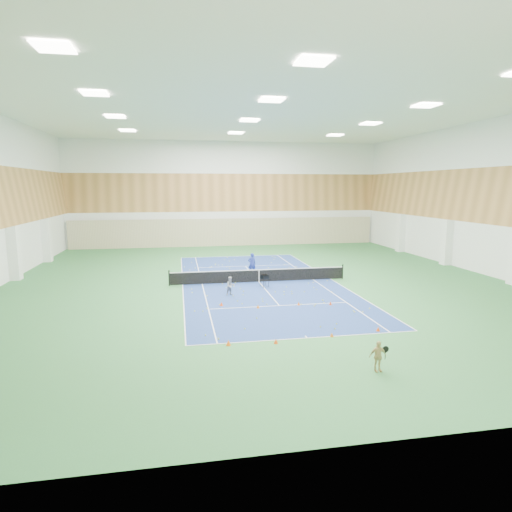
# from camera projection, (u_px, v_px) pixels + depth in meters

# --- Properties ---
(ground) EXTENTS (40.00, 40.00, 0.00)m
(ground) POSITION_uv_depth(u_px,v_px,m) (259.00, 282.00, 31.08)
(ground) COLOR #2E6C37
(ground) RESTS_ON ground
(room_shell) EXTENTS (36.00, 40.00, 12.00)m
(room_shell) POSITION_uv_depth(u_px,v_px,m) (259.00, 199.00, 30.12)
(room_shell) COLOR white
(room_shell) RESTS_ON ground
(wood_cladding) EXTENTS (36.00, 40.00, 8.00)m
(wood_cladding) POSITION_uv_depth(u_px,v_px,m) (259.00, 170.00, 29.80)
(wood_cladding) COLOR #B77E44
(wood_cladding) RESTS_ON room_shell
(ceiling_light_grid) EXTENTS (21.40, 25.40, 0.06)m
(ceiling_light_grid) POSITION_uv_depth(u_px,v_px,m) (259.00, 112.00, 29.18)
(ceiling_light_grid) COLOR white
(ceiling_light_grid) RESTS_ON room_shell
(court_surface) EXTENTS (10.97, 23.77, 0.01)m
(court_surface) POSITION_uv_depth(u_px,v_px,m) (259.00, 282.00, 31.08)
(court_surface) COLOR navy
(court_surface) RESTS_ON ground
(tennis_balls_scatter) EXTENTS (10.57, 22.77, 0.07)m
(tennis_balls_scatter) POSITION_uv_depth(u_px,v_px,m) (259.00, 281.00, 31.07)
(tennis_balls_scatter) COLOR yellow
(tennis_balls_scatter) RESTS_ON ground
(tennis_net) EXTENTS (12.80, 0.10, 1.10)m
(tennis_net) POSITION_uv_depth(u_px,v_px,m) (259.00, 275.00, 30.99)
(tennis_net) COLOR black
(tennis_net) RESTS_ON ground
(back_curtain) EXTENTS (35.40, 0.16, 3.20)m
(back_curtain) POSITION_uv_depth(u_px,v_px,m) (228.00, 232.00, 50.01)
(back_curtain) COLOR #C6B793
(back_curtain) RESTS_ON ground
(coach) EXTENTS (0.63, 0.42, 1.71)m
(coach) POSITION_uv_depth(u_px,v_px,m) (252.00, 264.00, 33.70)
(coach) COLOR navy
(coach) RESTS_ON ground
(child_court) EXTENTS (0.71, 0.64, 1.21)m
(child_court) POSITION_uv_depth(u_px,v_px,m) (231.00, 286.00, 27.21)
(child_court) COLOR #92929A
(child_court) RESTS_ON ground
(child_apron) EXTENTS (0.71, 0.32, 1.18)m
(child_apron) POSITION_uv_depth(u_px,v_px,m) (378.00, 356.00, 15.95)
(child_apron) COLOR tan
(child_apron) RESTS_ON ground
(ball_cart) EXTENTS (0.64, 0.64, 0.85)m
(ball_cart) POSITION_uv_depth(u_px,v_px,m) (264.00, 281.00, 29.54)
(ball_cart) COLOR black
(ball_cart) RESTS_ON ground
(cone_svc_a) EXTENTS (0.21, 0.21, 0.23)m
(cone_svc_a) POSITION_uv_depth(u_px,v_px,m) (221.00, 304.00, 24.84)
(cone_svc_a) COLOR #F2400C
(cone_svc_a) RESTS_ON ground
(cone_svc_b) EXTENTS (0.20, 0.20, 0.22)m
(cone_svc_b) POSITION_uv_depth(u_px,v_px,m) (258.00, 306.00, 24.36)
(cone_svc_b) COLOR orange
(cone_svc_b) RESTS_ON ground
(cone_svc_c) EXTENTS (0.19, 0.19, 0.20)m
(cone_svc_c) POSITION_uv_depth(u_px,v_px,m) (299.00, 304.00, 24.97)
(cone_svc_c) COLOR #FF640D
(cone_svc_c) RESTS_ON ground
(cone_svc_d) EXTENTS (0.19, 0.19, 0.21)m
(cone_svc_d) POSITION_uv_depth(u_px,v_px,m) (330.00, 303.00, 25.04)
(cone_svc_d) COLOR #E2400B
(cone_svc_d) RESTS_ON ground
(cone_base_a) EXTENTS (0.22, 0.22, 0.25)m
(cone_base_a) POSITION_uv_depth(u_px,v_px,m) (228.00, 343.00, 18.63)
(cone_base_a) COLOR #FD630D
(cone_base_a) RESTS_ON ground
(cone_base_b) EXTENTS (0.20, 0.20, 0.22)m
(cone_base_b) POSITION_uv_depth(u_px,v_px,m) (276.00, 341.00, 18.86)
(cone_base_b) COLOR #DA430B
(cone_base_b) RESTS_ON ground
(cone_base_c) EXTENTS (0.18, 0.18, 0.20)m
(cone_base_c) POSITION_uv_depth(u_px,v_px,m) (332.00, 335.00, 19.72)
(cone_base_c) COLOR orange
(cone_base_c) RESTS_ON ground
(cone_base_d) EXTENTS (0.20, 0.20, 0.22)m
(cone_base_d) POSITION_uv_depth(u_px,v_px,m) (378.00, 329.00, 20.48)
(cone_base_d) COLOR #E74C0C
(cone_base_d) RESTS_ON ground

